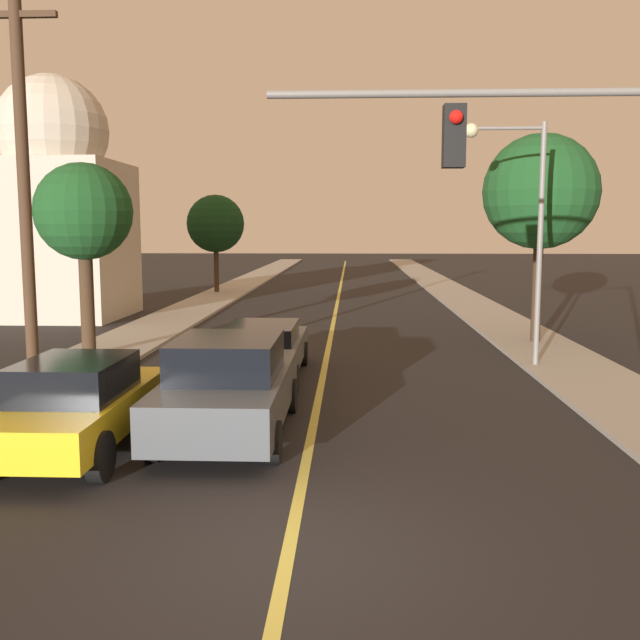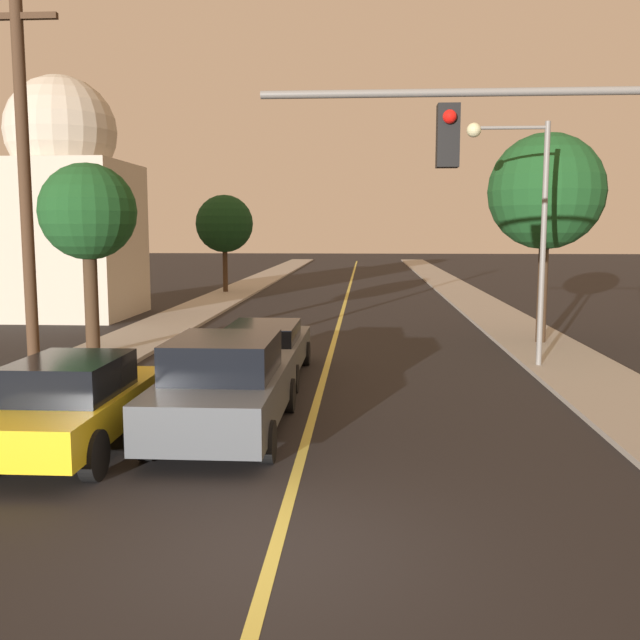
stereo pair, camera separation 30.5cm
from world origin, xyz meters
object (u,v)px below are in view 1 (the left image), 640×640
Objects in this scene: streetlamp_right at (520,207)px; domed_building_left at (56,205)px; car_near_lane_front at (229,386)px; traffic_signal_mast at (575,195)px; tree_right_near at (541,192)px; utility_pole_left at (24,191)px; tree_left_near at (84,214)px; car_outer_lane_front at (79,404)px; car_near_lane_second at (263,349)px; tree_left_far at (216,224)px.

domed_building_left is at bearing 147.77° from streetlamp_right.
streetlamp_right is (6.35, 6.31, 3.27)m from car_near_lane_front.
tree_right_near reaches higher than traffic_signal_mast.
utility_pole_left reaches higher than traffic_signal_mast.
streetlamp_right is at bearing -3.71° from tree_left_near.
tree_right_near is at bearing 34.62° from utility_pole_left.
domed_building_left reaches higher than traffic_signal_mast.
car_near_lane_second is at bearing 69.18° from car_outer_lane_front.
car_near_lane_front is 5.78m from utility_pole_left.
car_near_lane_front is 13.38m from tree_right_near.
car_outer_lane_front is 0.73× the size of traffic_signal_mast.
tree_left_far is at bearing 67.81° from domed_building_left.
tree_left_near is 10.57m from domed_building_left.
streetlamp_right is 0.75× the size of utility_pole_left.
traffic_signal_mast is at bearing -102.12° from tree_right_near.
car_near_lane_front is at bearing -54.02° from tree_left_near.
traffic_signal_mast is at bearing -49.62° from domed_building_left.
utility_pole_left is 0.84× the size of domed_building_left.
traffic_signal_mast is (7.62, -0.28, 3.27)m from car_outer_lane_front.
utility_pole_left is (-10.62, -4.54, 0.18)m from streetlamp_right.
tree_right_near is at bearing -52.40° from tree_left_far.
tree_left_near is at bearing -166.61° from tree_right_near.
domed_building_left is at bearing 113.30° from car_outer_lane_front.
tree_right_near is (10.09, 11.22, 3.90)m from car_outer_lane_front.
car_outer_lane_front is 11.82m from streetlamp_right.
car_outer_lane_front is (-2.25, -1.08, -0.07)m from car_near_lane_front.
car_near_lane_second is 0.98× the size of tree_left_near.
car_outer_lane_front is at bearing -70.55° from tree_left_near.
car_near_lane_front is 0.81× the size of traffic_signal_mast.
streetlamp_right is at bearing 40.71° from car_outer_lane_front.
domed_building_left is (-7.57, 17.59, 3.74)m from car_outer_lane_front.
tree_left_far is at bearing 110.58° from traffic_signal_mast.
car_near_lane_second is 6.38m from utility_pole_left.
streetlamp_right reaches higher than tree_left_far.
domed_building_left is (-4.42, -10.83, 0.65)m from tree_left_far.
traffic_signal_mast is at bearing -14.22° from car_near_lane_front.
utility_pole_left reaches higher than tree_left_near.
traffic_signal_mast is 1.15× the size of tree_left_far.
tree_left_near is (-5.12, 2.23, 3.29)m from car_near_lane_second.
car_outer_lane_front is at bearing -139.29° from streetlamp_right.
traffic_signal_mast is at bearing -2.08° from car_outer_lane_front.
traffic_signal_mast is 10.15m from utility_pole_left.
car_near_lane_front is 28.03m from tree_left_far.
streetlamp_right is at bearing -111.34° from tree_right_near.
tree_left_far reaches higher than tree_left_near.
tree_left_far is (-11.75, 21.03, -0.26)m from streetlamp_right.
streetlamp_right reaches higher than car_near_lane_second.
domed_building_left is at bearing -112.19° from tree_left_far.
domed_building_left reaches higher than streetlamp_right.
traffic_signal_mast is (5.37, -6.19, 3.36)m from car_near_lane_second.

